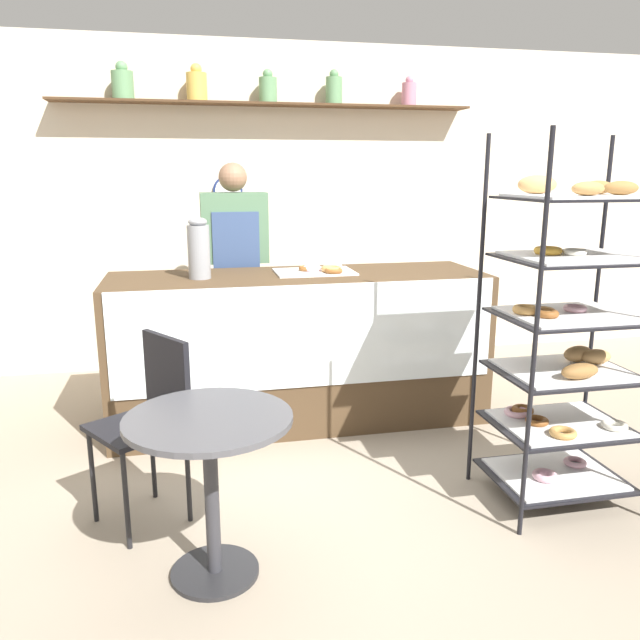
{
  "coord_description": "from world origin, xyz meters",
  "views": [
    {
      "loc": [
        -0.71,
        -2.94,
        1.66
      ],
      "look_at": [
        0.0,
        0.36,
        0.85
      ],
      "focal_mm": 35.0,
      "sensor_mm": 36.0,
      "label": 1
    }
  ],
  "objects_px": {
    "cafe_chair": "(152,408)",
    "donut_tray_counter": "(320,270)",
    "cafe_table": "(210,457)",
    "person_worker": "(236,272)",
    "pastry_rack": "(567,336)",
    "coffee_carafe": "(199,249)"
  },
  "relations": [
    {
      "from": "donut_tray_counter",
      "to": "cafe_chair",
      "type": "bearing_deg",
      "value": -133.23
    },
    {
      "from": "donut_tray_counter",
      "to": "pastry_rack",
      "type": "bearing_deg",
      "value": -56.04
    },
    {
      "from": "person_worker",
      "to": "cafe_table",
      "type": "distance_m",
      "value": 2.25
    },
    {
      "from": "cafe_table",
      "to": "donut_tray_counter",
      "type": "relative_size",
      "value": 1.37
    },
    {
      "from": "cafe_table",
      "to": "coffee_carafe",
      "type": "distance_m",
      "value": 1.73
    },
    {
      "from": "cafe_chair",
      "to": "coffee_carafe",
      "type": "distance_m",
      "value": 1.26
    },
    {
      "from": "coffee_carafe",
      "to": "cafe_table",
      "type": "bearing_deg",
      "value": -90.85
    },
    {
      "from": "coffee_carafe",
      "to": "cafe_chair",
      "type": "bearing_deg",
      "value": -104.47
    },
    {
      "from": "coffee_carafe",
      "to": "donut_tray_counter",
      "type": "relative_size",
      "value": 0.74
    },
    {
      "from": "pastry_rack",
      "to": "coffee_carafe",
      "type": "xyz_separation_m",
      "value": [
        -1.73,
        1.33,
        0.32
      ]
    },
    {
      "from": "pastry_rack",
      "to": "cafe_table",
      "type": "xyz_separation_m",
      "value": [
        -1.75,
        -0.27,
        -0.33
      ]
    },
    {
      "from": "pastry_rack",
      "to": "donut_tray_counter",
      "type": "height_order",
      "value": "pastry_rack"
    },
    {
      "from": "cafe_table",
      "to": "cafe_chair",
      "type": "bearing_deg",
      "value": 115.01
    },
    {
      "from": "cafe_chair",
      "to": "donut_tray_counter",
      "type": "height_order",
      "value": "donut_tray_counter"
    },
    {
      "from": "cafe_chair",
      "to": "donut_tray_counter",
      "type": "xyz_separation_m",
      "value": [
        1.06,
        1.13,
        0.46
      ]
    },
    {
      "from": "pastry_rack",
      "to": "cafe_table",
      "type": "distance_m",
      "value": 1.8
    },
    {
      "from": "pastry_rack",
      "to": "person_worker",
      "type": "height_order",
      "value": "pastry_rack"
    },
    {
      "from": "cafe_chair",
      "to": "coffee_carafe",
      "type": "height_order",
      "value": "coffee_carafe"
    },
    {
      "from": "pastry_rack",
      "to": "coffee_carafe",
      "type": "bearing_deg",
      "value": 142.49
    },
    {
      "from": "person_worker",
      "to": "donut_tray_counter",
      "type": "height_order",
      "value": "person_worker"
    },
    {
      "from": "pastry_rack",
      "to": "cafe_chair",
      "type": "bearing_deg",
      "value": 172.52
    },
    {
      "from": "cafe_table",
      "to": "coffee_carafe",
      "type": "xyz_separation_m",
      "value": [
        0.02,
        1.6,
        0.65
      ]
    }
  ]
}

